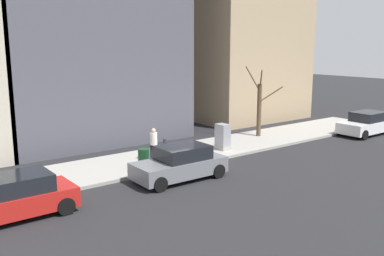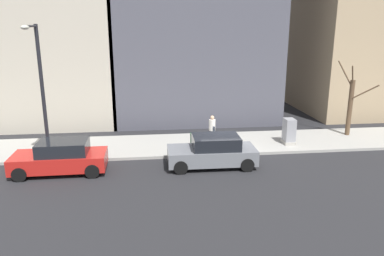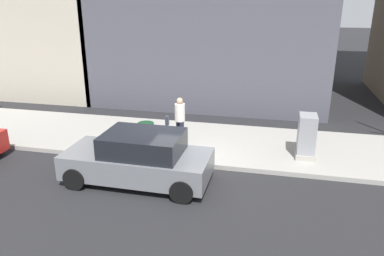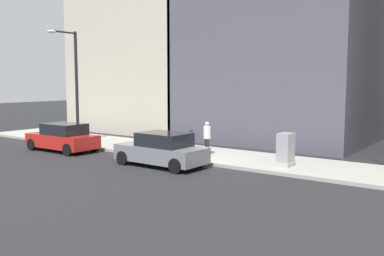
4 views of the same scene
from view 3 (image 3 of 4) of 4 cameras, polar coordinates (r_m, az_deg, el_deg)
ground_plane at (r=12.02m, az=-1.13°, el=-5.87°), size 120.00×120.00×0.00m
sidewalk at (r=13.78m, az=0.85°, el=-2.11°), size 4.00×36.00×0.15m
parked_car_grey at (r=10.88m, az=-8.07°, el=-4.63°), size 1.97×4.23×1.52m
parking_meter at (r=12.21m, az=-3.77°, el=-0.52°), size 0.14×0.10×1.35m
utility_box at (r=12.64m, az=17.04°, el=-1.28°), size 0.83×0.61×1.43m
trash_bin at (r=13.01m, az=-7.00°, el=-1.12°), size 0.56×0.56×0.90m
pedestrian_near_meter at (r=13.22m, az=-1.85°, el=1.60°), size 0.36×0.36×1.66m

